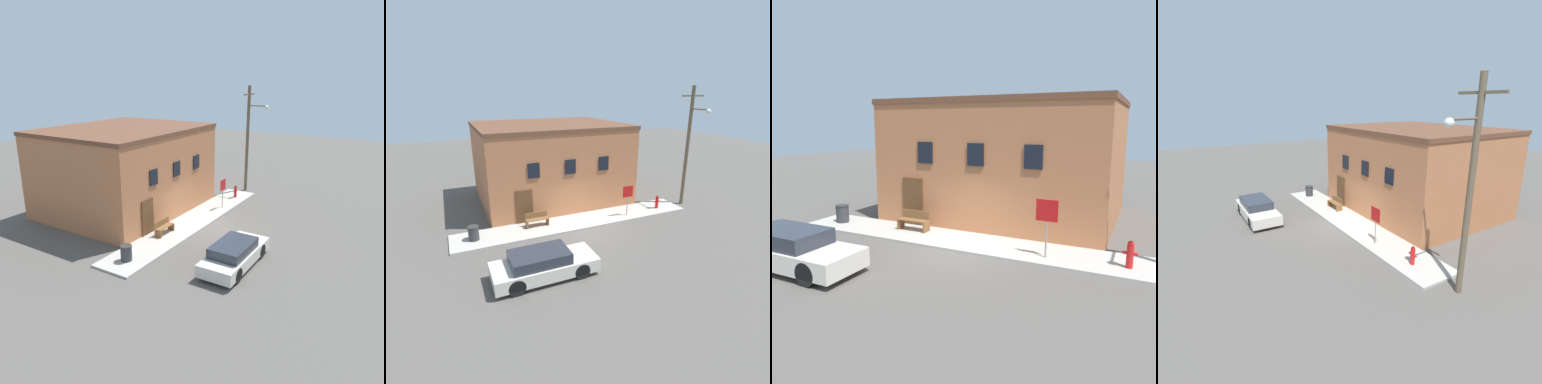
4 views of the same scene
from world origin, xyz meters
TOP-DOWN VIEW (x-y plane):
  - ground_plane at (0.00, 0.00)m, footprint 80.00×80.00m
  - sidewalk at (0.00, 1.12)m, footprint 14.94×2.24m
  - brick_building at (-0.04, 6.36)m, footprint 10.14×8.37m
  - fire_hydrant at (5.83, 0.89)m, footprint 0.44×0.21m
  - stop_sign at (3.26, 0.66)m, footprint 0.73×0.06m
  - bench at (-2.53, 1.47)m, footprint 1.36×0.44m
  - trash_bin at (-6.18, 1.12)m, footprint 0.59×0.59m
  - utility_pole at (8.22, 1.02)m, footprint 1.80×1.69m
  - parked_car at (-3.74, -3.55)m, footprint 4.58×1.75m

SIDE VIEW (x-z plane):
  - ground_plane at x=0.00m, z-range 0.00..0.00m
  - sidewalk at x=0.00m, z-range 0.00..0.11m
  - trash_bin at x=-6.18m, z-range 0.12..0.90m
  - bench at x=-2.53m, z-range 0.11..0.92m
  - fire_hydrant at x=5.83m, z-range 0.11..0.99m
  - parked_car at x=-3.74m, z-range -0.01..1.27m
  - stop_sign at x=3.26m, z-range 0.51..2.49m
  - brick_building at x=-0.04m, z-range 0.00..5.60m
  - utility_pole at x=8.22m, z-range 0.32..8.46m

